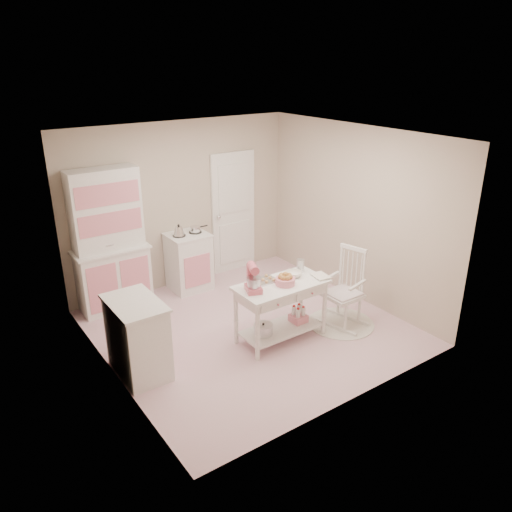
{
  "coord_description": "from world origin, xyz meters",
  "views": [
    {
      "loc": [
        -3.37,
        -4.95,
        3.48
      ],
      "look_at": [
        0.14,
        0.05,
        1.02
      ],
      "focal_mm": 35.0,
      "sensor_mm": 36.0,
      "label": 1
    }
  ],
  "objects_px": {
    "bread_basket": "(285,281)",
    "hutch": "(110,241)",
    "work_table": "(281,311)",
    "stand_mixer": "(253,279)",
    "base_cabinet": "(138,338)",
    "stove": "(189,261)",
    "rocking_chair": "(343,288)"
  },
  "relations": [
    {
      "from": "bread_basket",
      "to": "base_cabinet",
      "type": "bearing_deg",
      "value": 167.39
    },
    {
      "from": "base_cabinet",
      "to": "stove",
      "type": "bearing_deg",
      "value": 47.4
    },
    {
      "from": "stand_mixer",
      "to": "bread_basket",
      "type": "xyz_separation_m",
      "value": [
        0.44,
        -0.07,
        -0.12
      ]
    },
    {
      "from": "stand_mixer",
      "to": "bread_basket",
      "type": "height_order",
      "value": "stand_mixer"
    },
    {
      "from": "work_table",
      "to": "stand_mixer",
      "type": "height_order",
      "value": "stand_mixer"
    },
    {
      "from": "stove",
      "to": "bread_basket",
      "type": "xyz_separation_m",
      "value": [
        0.27,
        -2.11,
        0.39
      ]
    },
    {
      "from": "stove",
      "to": "bread_basket",
      "type": "distance_m",
      "value": 2.16
    },
    {
      "from": "rocking_chair",
      "to": "work_table",
      "type": "height_order",
      "value": "rocking_chair"
    },
    {
      "from": "stove",
      "to": "work_table",
      "type": "relative_size",
      "value": 0.77
    },
    {
      "from": "hutch",
      "to": "stand_mixer",
      "type": "relative_size",
      "value": 6.12
    },
    {
      "from": "stove",
      "to": "stand_mixer",
      "type": "relative_size",
      "value": 2.71
    },
    {
      "from": "base_cabinet",
      "to": "work_table",
      "type": "distance_m",
      "value": 1.85
    },
    {
      "from": "rocking_chair",
      "to": "bread_basket",
      "type": "xyz_separation_m",
      "value": [
        -0.91,
        0.13,
        0.3
      ]
    },
    {
      "from": "stove",
      "to": "work_table",
      "type": "height_order",
      "value": "stove"
    },
    {
      "from": "rocking_chair",
      "to": "base_cabinet",
      "type": "bearing_deg",
      "value": 154.94
    },
    {
      "from": "stand_mixer",
      "to": "bread_basket",
      "type": "relative_size",
      "value": 1.36
    },
    {
      "from": "base_cabinet",
      "to": "bread_basket",
      "type": "height_order",
      "value": "base_cabinet"
    },
    {
      "from": "hutch",
      "to": "bread_basket",
      "type": "relative_size",
      "value": 8.32
    },
    {
      "from": "hutch",
      "to": "stove",
      "type": "xyz_separation_m",
      "value": [
        1.2,
        -0.05,
        -0.58
      ]
    },
    {
      "from": "stand_mixer",
      "to": "hutch",
      "type": "bearing_deg",
      "value": 136.66
    },
    {
      "from": "stand_mixer",
      "to": "base_cabinet",
      "type": "bearing_deg",
      "value": -173.18
    },
    {
      "from": "rocking_chair",
      "to": "bread_basket",
      "type": "relative_size",
      "value": 4.4
    },
    {
      "from": "rocking_chair",
      "to": "stand_mixer",
      "type": "bearing_deg",
      "value": 157.66
    },
    {
      "from": "stove",
      "to": "base_cabinet",
      "type": "distance_m",
      "value": 2.31
    },
    {
      "from": "work_table",
      "to": "stand_mixer",
      "type": "bearing_deg",
      "value": 177.27
    },
    {
      "from": "hutch",
      "to": "bread_basket",
      "type": "distance_m",
      "value": 2.62
    },
    {
      "from": "hutch",
      "to": "base_cabinet",
      "type": "bearing_deg",
      "value": -101.78
    },
    {
      "from": "bread_basket",
      "to": "hutch",
      "type": "bearing_deg",
      "value": 124.14
    },
    {
      "from": "work_table",
      "to": "rocking_chair",
      "type": "bearing_deg",
      "value": -10.93
    },
    {
      "from": "hutch",
      "to": "stove",
      "type": "distance_m",
      "value": 1.33
    },
    {
      "from": "rocking_chair",
      "to": "work_table",
      "type": "xyz_separation_m",
      "value": [
        -0.93,
        0.18,
        -0.15
      ]
    },
    {
      "from": "base_cabinet",
      "to": "bread_basket",
      "type": "bearing_deg",
      "value": -12.61
    }
  ]
}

